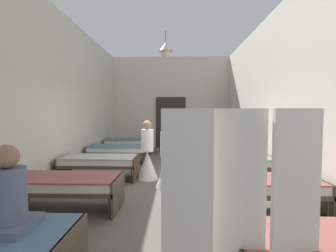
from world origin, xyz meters
name	(u,v)px	position (x,y,z in m)	size (l,w,h in m)	color
ground_plane	(166,181)	(0.00, 0.00, -0.05)	(6.07, 11.41, 0.10)	#59544C
room_shell	(168,96)	(0.00, 1.20, 2.15)	(5.87, 11.01, 4.29)	beige
bed_left_row_1	(65,184)	(-1.68, -1.88, 0.44)	(1.90, 0.84, 0.57)	#473828
bed_right_row_1	(262,186)	(1.68, -1.88, 0.44)	(1.90, 0.84, 0.57)	#473828
bed_left_row_2	(100,161)	(-1.68, 0.00, 0.44)	(1.90, 0.84, 0.57)	#473828
bed_right_row_2	(234,162)	(1.68, 0.00, 0.44)	(1.90, 0.84, 0.57)	#473828
bed_left_row_3	(118,150)	(-1.68, 1.88, 0.44)	(1.90, 0.84, 0.57)	#473828
bed_right_row_3	(220,150)	(1.68, 1.88, 0.44)	(1.90, 0.84, 0.57)	#473828
bed_left_row_4	(129,143)	(-1.68, 3.77, 0.44)	(1.90, 0.84, 0.57)	#473828
bed_right_row_4	(211,143)	(1.68, 3.77, 0.44)	(1.90, 0.84, 0.57)	#473828
nurse_near_aisle	(147,158)	(-0.47, 0.01, 0.53)	(0.52, 0.52, 1.49)	white
nurse_mid_aisle	(167,164)	(0.05, -0.67, 0.53)	(0.52, 0.52, 1.49)	white
nurse_far_aisle	(188,172)	(0.48, -1.35, 0.53)	(0.52, 0.52, 1.49)	white
patient_seated_primary	(8,199)	(-1.33, -3.72, 0.87)	(0.44, 0.44, 0.80)	#515B70
privacy_screen	(240,217)	(0.73, -4.01, 0.85)	(1.25, 0.17, 1.70)	silver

